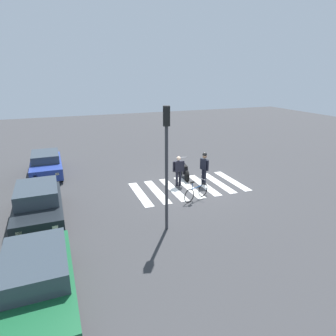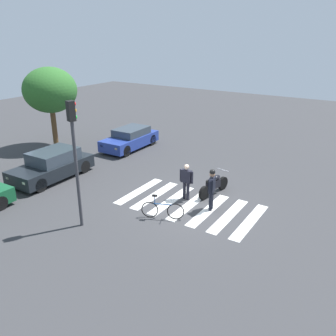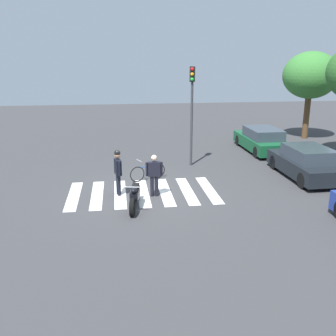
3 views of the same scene
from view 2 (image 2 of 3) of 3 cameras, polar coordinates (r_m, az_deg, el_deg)
The scene contains 10 objects.
ground_plane at distance 15.44m, azimuth 3.48°, elevation -5.91°, with size 60.00×60.00×0.00m, color #38383A.
police_motorcycle at distance 16.34m, azimuth 7.33°, elevation -2.73°, with size 2.08×0.67×1.03m.
leaning_bicycle at distance 14.20m, azimuth -0.91°, elevation -6.69°, with size 0.75×1.59×1.00m.
officer_on_foot at distance 14.68m, azimuth 7.01°, elevation -2.96°, with size 0.67×0.30×1.81m.
officer_by_motorcycle at distance 15.57m, azimuth 2.95°, elevation -1.89°, with size 0.22×0.66×1.64m.
crosswalk_stripes at distance 15.44m, azimuth 3.49°, elevation -5.90°, with size 3.27×5.85×0.01m.
car_black_suv at distance 18.88m, azimuth -18.02°, elevation 0.42°, with size 4.25×1.90×1.43m.
car_blue_hatchback at distance 22.80m, azimuth -6.08°, elevation 4.69°, with size 4.08×1.77×1.31m.
traffic_light_pole at distance 13.06m, azimuth -14.70°, elevation 3.37°, with size 0.35×0.30×4.79m.
street_tree_far at distance 23.61m, azimuth -18.35°, elevation 11.71°, with size 3.28×3.28×5.02m.
Camera 2 is at (-12.11, -6.59, 6.96)m, focal length 38.12 mm.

